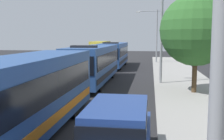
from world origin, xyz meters
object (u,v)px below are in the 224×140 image
bus_middle (114,54)px  streetlamp_far (157,30)px  bus_second_in_line (94,63)px  box_truck_oncoming (99,51)px  bus_lead (17,97)px  streetlamp_mid (162,17)px  roadside_tree (196,30)px  white_suv (117,136)px

bus_middle → streetlamp_far: size_ratio=1.43×
bus_second_in_line → box_truck_oncoming: 20.06m
bus_second_in_line → bus_middle: 12.60m
bus_lead → streetlamp_mid: bearing=67.6°
bus_middle → roadside_tree: (7.46, -15.99, 2.53)m
bus_middle → streetlamp_mid: (5.40, -12.53, 3.64)m
bus_second_in_line → streetlamp_mid: (5.40, 0.08, 3.64)m
bus_lead → box_truck_oncoming: bearing=95.7°
white_suv → box_truck_oncoming: size_ratio=0.64×
bus_lead → bus_second_in_line: (-0.00, 13.02, -0.00)m
streetlamp_mid → streetlamp_far: 18.52m
bus_middle → box_truck_oncoming: 7.90m
bus_lead → streetlamp_far: (5.40, 31.61, 3.15)m
bus_second_in_line → box_truck_oncoming: bus_second_in_line is taller
bus_middle → white_suv: size_ratio=2.15×
bus_middle → box_truck_oncoming: bearing=114.7°
bus_middle → streetlamp_far: 8.65m
bus_second_in_line → streetlamp_mid: size_ratio=1.29×
bus_middle → box_truck_oncoming: bus_middle is taller
roadside_tree → streetlamp_mid: bearing=120.8°
bus_second_in_line → streetlamp_far: bearing=73.8°
bus_middle → streetlamp_far: bearing=48.0°
bus_middle → streetlamp_far: (5.40, 5.99, 3.15)m
streetlamp_far → roadside_tree: bearing=-84.6°
bus_second_in_line → bus_middle: (-0.00, 12.60, -0.00)m
white_suv → box_truck_oncoming: (-7.00, 34.29, 0.68)m
box_truck_oncoming → streetlamp_far: (8.70, -1.19, 3.13)m
bus_middle → bus_lead: bearing=-90.0°
bus_middle → bus_second_in_line: bearing=-90.0°
bus_second_in_line → streetlamp_mid: 6.51m
white_suv → roadside_tree: 12.16m
box_truck_oncoming → roadside_tree: bearing=-65.1°
bus_second_in_line → streetlamp_far: (5.40, 18.59, 3.15)m
streetlamp_far → streetlamp_mid: bearing=-90.0°
streetlamp_mid → roadside_tree: size_ratio=1.33×
bus_middle → white_suv: bearing=-82.2°
bus_second_in_line → roadside_tree: roadside_tree is taller
white_suv → streetlamp_mid: streetlamp_mid is taller
white_suv → box_truck_oncoming: box_truck_oncoming is taller
streetlamp_mid → bus_lead: bearing=-112.4°
white_suv → streetlamp_mid: size_ratio=0.59×
bus_lead → streetlamp_mid: 14.63m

